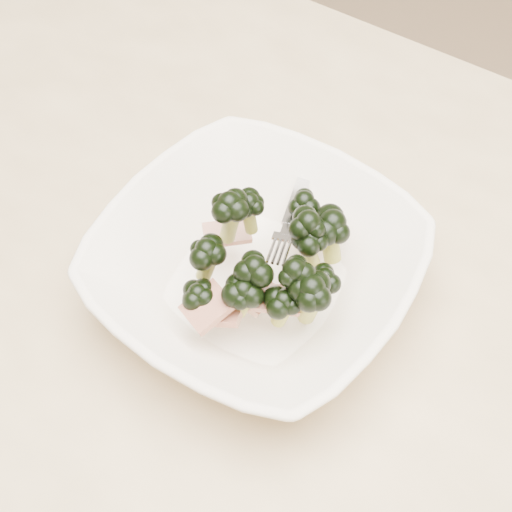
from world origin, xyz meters
The scene contains 2 objects.
dining_table centered at (0.00, 0.00, 0.65)m, with size 1.20×0.80×0.75m.
broccoli_dish centered at (-0.04, 0.00, 0.79)m, with size 0.28×0.28×0.12m.
Camera 1 is at (0.16, -0.30, 1.31)m, focal length 50.00 mm.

